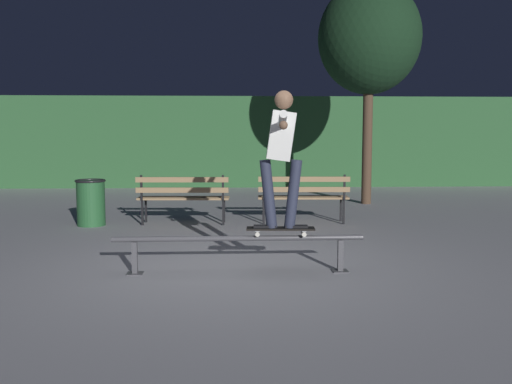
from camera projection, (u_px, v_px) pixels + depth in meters
ground_plane at (238, 267)px, 6.74m from camera, size 90.00×90.00×0.00m
hedge_backdrop at (232, 142)px, 17.04m from camera, size 24.00×1.20×2.67m
grind_rail at (238, 244)px, 6.45m from camera, size 2.88×0.18×0.43m
skateboard at (281, 229)px, 6.46m from camera, size 0.79×0.25×0.09m
skateboarder at (281, 147)px, 6.36m from camera, size 0.62×1.41×1.56m
park_bench_leftmost at (183, 194)px, 9.86m from camera, size 1.62×0.49×0.88m
park_bench_left_center at (303, 193)px, 9.96m from camera, size 1.62×0.49×0.88m
tree_far_right at (369, 39)px, 12.46m from camera, size 2.26×2.26×4.95m
trash_can at (91, 202)px, 9.77m from camera, size 0.52×0.52×0.80m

